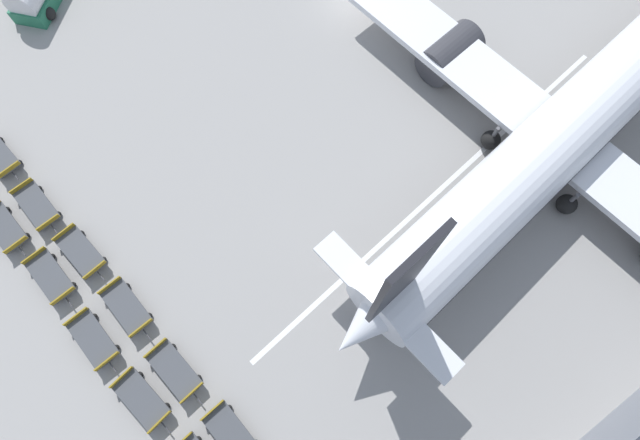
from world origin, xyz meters
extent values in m
plane|color=gray|center=(0.00, 0.00, 0.00)|extent=(500.00, 500.00, 0.00)
cylinder|color=silver|center=(16.77, 4.01, 3.03)|extent=(8.84, 34.03, 4.07)
cone|color=silver|center=(19.18, -12.71, 3.03)|extent=(4.52, 5.39, 3.87)
cube|color=black|center=(19.07, -11.95, 8.91)|extent=(0.71, 3.06, 7.68)
cube|color=silver|center=(19.08, -11.99, 3.64)|extent=(9.11, 2.71, 0.24)
cube|color=silver|center=(16.97, 2.68, 2.12)|extent=(32.33, 8.15, 0.44)
cylinder|color=#333338|center=(8.22, 1.82, 1.35)|extent=(3.13, 4.17, 2.61)
cube|color=black|center=(16.77, 4.01, 2.32)|extent=(8.44, 30.69, 0.73)
cylinder|color=#56565B|center=(20.16, 1.09, 1.31)|extent=(0.24, 0.24, 1.41)
sphere|color=black|center=(20.16, 1.09, 0.60)|extent=(1.21, 1.21, 1.21)
cylinder|color=#56565B|center=(14.35, 0.25, 1.31)|extent=(0.24, 0.24, 1.41)
sphere|color=black|center=(14.35, 0.25, 0.60)|extent=(1.21, 1.21, 1.21)
sphere|color=black|center=(-10.64, -18.30, 0.45)|extent=(0.90, 0.90, 0.90)
sphere|color=black|center=(-12.31, -19.83, 0.45)|extent=(0.90, 0.90, 0.90)
cube|color=#424449|center=(2.56, -26.95, 0.55)|extent=(3.36, 1.89, 0.10)
cube|color=olive|center=(4.10, -26.74, 0.76)|extent=(0.28, 1.46, 0.32)
cube|color=#333338|center=(4.48, -26.68, 0.43)|extent=(0.70, 0.16, 0.06)
sphere|color=black|center=(3.75, -27.41, 0.18)|extent=(0.36, 0.36, 0.36)
sphere|color=black|center=(3.58, -26.18, 0.18)|extent=(0.36, 0.36, 0.36)
sphere|color=black|center=(1.37, -26.49, 0.18)|extent=(0.36, 0.36, 0.36)
cube|color=#424449|center=(6.82, -25.95, 0.55)|extent=(3.35, 1.85, 0.10)
cube|color=olive|center=(8.36, -25.76, 0.76)|extent=(0.26, 1.46, 0.32)
cube|color=olive|center=(5.28, -26.14, 0.76)|extent=(0.26, 1.46, 0.32)
cube|color=#333338|center=(8.75, -25.71, 0.43)|extent=(0.70, 0.15, 0.06)
sphere|color=black|center=(8.00, -26.43, 0.18)|extent=(0.36, 0.36, 0.36)
sphere|color=black|center=(7.85, -25.19, 0.18)|extent=(0.36, 0.36, 0.36)
sphere|color=black|center=(5.79, -26.70, 0.18)|extent=(0.36, 0.36, 0.36)
sphere|color=black|center=(5.63, -25.47, 0.18)|extent=(0.36, 0.36, 0.36)
cube|color=#424449|center=(11.34, -25.47, 0.55)|extent=(3.33, 1.81, 0.10)
cube|color=olive|center=(12.89, -25.30, 0.76)|extent=(0.24, 1.46, 0.32)
cube|color=olive|center=(9.80, -25.65, 0.76)|extent=(0.24, 1.46, 0.32)
cube|color=#333338|center=(13.28, -25.26, 0.43)|extent=(0.70, 0.14, 0.06)
sphere|color=black|center=(12.52, -25.97, 0.18)|extent=(0.36, 0.36, 0.36)
sphere|color=black|center=(12.38, -24.73, 0.18)|extent=(0.36, 0.36, 0.36)
sphere|color=black|center=(10.30, -26.22, 0.18)|extent=(0.36, 0.36, 0.36)
sphere|color=black|center=(10.17, -24.98, 0.18)|extent=(0.36, 0.36, 0.36)
cube|color=#424449|center=(15.57, -24.74, 0.55)|extent=(3.41, 2.05, 0.10)
cube|color=olive|center=(17.10, -24.44, 0.76)|extent=(0.36, 1.45, 0.32)
cube|color=olive|center=(14.04, -25.04, 0.76)|extent=(0.36, 1.45, 0.32)
cube|color=#333338|center=(17.48, -24.36, 0.43)|extent=(0.70, 0.19, 0.06)
sphere|color=black|center=(16.79, -25.13, 0.18)|extent=(0.36, 0.36, 0.36)
sphere|color=black|center=(16.54, -23.91, 0.18)|extent=(0.36, 0.36, 0.36)
sphere|color=black|center=(14.59, -25.56, 0.18)|extent=(0.36, 0.36, 0.36)
sphere|color=black|center=(14.35, -24.34, 0.18)|extent=(0.36, 0.36, 0.36)
sphere|color=black|center=(18.88, -23.35, 0.18)|extent=(0.36, 0.36, 0.36)
cube|color=olive|center=(-0.64, -25.19, 0.76)|extent=(0.31, 1.46, 0.32)
cube|color=#333338|center=(-0.25, -25.13, 0.43)|extent=(0.70, 0.17, 0.06)
sphere|color=black|center=(-0.97, -25.87, 0.18)|extent=(0.36, 0.36, 0.36)
sphere|color=black|center=(-1.17, -24.64, 0.18)|extent=(0.36, 0.36, 0.36)
sphere|color=black|center=(-3.37, -25.00, 0.18)|extent=(0.36, 0.36, 0.36)
cube|color=#424449|center=(2.36, -24.83, 0.55)|extent=(3.34, 1.83, 0.10)
cube|color=olive|center=(3.90, -24.65, 0.76)|extent=(0.25, 1.46, 0.32)
cube|color=olive|center=(0.81, -25.02, 0.76)|extent=(0.25, 1.46, 0.32)
cube|color=#333338|center=(4.29, -24.60, 0.43)|extent=(0.70, 0.14, 0.06)
sphere|color=black|center=(3.54, -25.32, 0.18)|extent=(0.36, 0.36, 0.36)
sphere|color=black|center=(3.39, -24.08, 0.18)|extent=(0.36, 0.36, 0.36)
sphere|color=black|center=(1.32, -25.58, 0.18)|extent=(0.36, 0.36, 0.36)
sphere|color=black|center=(1.17, -24.35, 0.18)|extent=(0.36, 0.36, 0.36)
cube|color=#424449|center=(6.48, -23.90, 0.55)|extent=(3.38, 1.96, 0.10)
cube|color=olive|center=(8.01, -23.65, 0.76)|extent=(0.32, 1.46, 0.32)
cube|color=olive|center=(4.94, -24.16, 0.76)|extent=(0.32, 1.46, 0.32)
cube|color=#333338|center=(8.39, -23.59, 0.43)|extent=(0.70, 0.17, 0.06)
sphere|color=black|center=(7.68, -24.34, 0.18)|extent=(0.36, 0.36, 0.36)
sphere|color=black|center=(7.48, -23.11, 0.18)|extent=(0.36, 0.36, 0.36)
sphere|color=black|center=(5.48, -24.70, 0.18)|extent=(0.36, 0.36, 0.36)
sphere|color=black|center=(5.27, -23.47, 0.18)|extent=(0.36, 0.36, 0.36)
cube|color=#424449|center=(10.82, -23.20, 0.55)|extent=(3.34, 1.82, 0.10)
cube|color=olive|center=(12.36, -23.02, 0.76)|extent=(0.25, 1.46, 0.32)
cube|color=olive|center=(9.27, -23.38, 0.76)|extent=(0.25, 1.46, 0.32)
cube|color=#333338|center=(12.75, -22.98, 0.43)|extent=(0.70, 0.14, 0.06)
sphere|color=black|center=(12.00, -23.69, 0.18)|extent=(0.36, 0.36, 0.36)
sphere|color=black|center=(11.85, -22.45, 0.18)|extent=(0.36, 0.36, 0.36)
sphere|color=black|center=(9.78, -23.94, 0.18)|extent=(0.36, 0.36, 0.36)
sphere|color=black|center=(9.64, -22.71, 0.18)|extent=(0.36, 0.36, 0.36)
cube|color=#424449|center=(15.26, -22.63, 0.55)|extent=(3.38, 1.94, 0.10)
cube|color=olive|center=(16.80, -22.39, 0.76)|extent=(0.31, 1.46, 0.32)
cube|color=olive|center=(13.73, -22.87, 0.76)|extent=(0.31, 1.46, 0.32)
cube|color=#333338|center=(17.18, -22.33, 0.43)|extent=(0.70, 0.17, 0.06)
sphere|color=black|center=(16.46, -23.08, 0.18)|extent=(0.36, 0.36, 0.36)
sphere|color=black|center=(16.27, -21.85, 0.18)|extent=(0.36, 0.36, 0.36)
sphere|color=black|center=(14.26, -23.42, 0.18)|extent=(0.36, 0.36, 0.36)
sphere|color=black|center=(14.06, -22.19, 0.18)|extent=(0.36, 0.36, 0.36)
cube|color=#424449|center=(19.67, -21.76, 0.55)|extent=(3.34, 1.84, 0.10)
cube|color=olive|center=(18.13, -21.95, 0.76)|extent=(0.26, 1.46, 0.32)
sphere|color=black|center=(18.64, -22.51, 0.18)|extent=(0.36, 0.36, 0.36)
sphere|color=black|center=(18.49, -21.28, 0.18)|extent=(0.36, 0.36, 0.36)
cube|color=white|center=(15.08, -4.43, 0.00)|extent=(4.53, 29.45, 0.01)
camera|label=1|loc=(21.00, -17.24, 27.95)|focal=28.00mm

